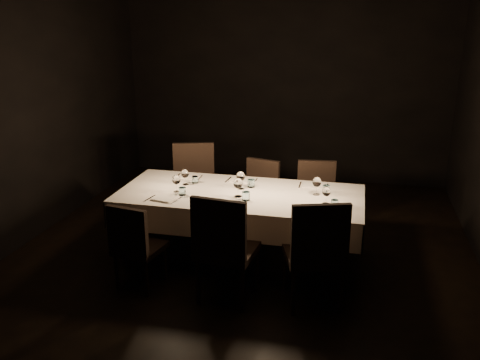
% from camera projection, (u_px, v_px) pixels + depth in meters
% --- Properties ---
extents(room, '(5.01, 6.01, 3.01)m').
position_uv_depth(room, '(240.00, 123.00, 5.03)').
color(room, black).
rests_on(room, ground).
extents(dining_table, '(2.52, 1.12, 0.76)m').
position_uv_depth(dining_table, '(240.00, 199.00, 5.28)').
color(dining_table, black).
rests_on(dining_table, ground).
extents(chair_near_left, '(0.48, 0.48, 0.87)m').
position_uv_depth(chair_near_left, '(134.00, 242.00, 4.76)').
color(chair_near_left, black).
rests_on(chair_near_left, ground).
extents(place_setting_near_left, '(0.34, 0.40, 0.18)m').
position_uv_depth(place_setting_near_left, '(174.00, 188.00, 5.17)').
color(place_setting_near_left, silver).
rests_on(place_setting_near_left, dining_table).
extents(chair_near_center, '(0.55, 0.55, 1.04)m').
position_uv_depth(chair_near_center, '(224.00, 245.00, 4.52)').
color(chair_near_center, black).
rests_on(chair_near_center, ground).
extents(place_setting_near_center, '(0.37, 0.42, 0.20)m').
position_uv_depth(place_setting_near_center, '(236.00, 193.00, 5.03)').
color(place_setting_near_center, silver).
rests_on(place_setting_near_center, dining_table).
extents(chair_near_right, '(0.63, 0.63, 1.04)m').
position_uv_depth(chair_near_right, '(316.00, 250.00, 4.43)').
color(chair_near_right, black).
rests_on(chair_near_right, ground).
extents(place_setting_near_right, '(0.33, 0.40, 0.18)m').
position_uv_depth(place_setting_near_right, '(326.00, 201.00, 4.84)').
color(place_setting_near_right, silver).
rests_on(place_setting_near_right, dining_table).
extents(chair_far_left, '(0.62, 0.62, 1.04)m').
position_uv_depth(chair_far_left, '(194.00, 183.00, 6.16)').
color(chair_far_left, black).
rests_on(chair_far_left, ground).
extents(place_setting_far_left, '(0.31, 0.40, 0.17)m').
position_uv_depth(place_setting_far_left, '(189.00, 176.00, 5.57)').
color(place_setting_far_left, silver).
rests_on(place_setting_far_left, dining_table).
extents(chair_far_center, '(0.50, 0.50, 0.87)m').
position_uv_depth(chair_far_center, '(259.00, 192.00, 6.08)').
color(chair_far_center, black).
rests_on(chair_far_center, ground).
extents(place_setting_far_center, '(0.35, 0.41, 0.19)m').
position_uv_depth(place_setting_far_center, '(243.00, 179.00, 5.44)').
color(place_setting_far_center, silver).
rests_on(place_setting_far_center, dining_table).
extents(chair_far_right, '(0.49, 0.49, 0.91)m').
position_uv_depth(chair_far_right, '(316.00, 197.00, 5.88)').
color(chair_far_right, black).
rests_on(chair_far_right, ground).
extents(place_setting_far_right, '(0.34, 0.41, 0.19)m').
position_uv_depth(place_setting_far_right, '(318.00, 185.00, 5.26)').
color(place_setting_far_right, silver).
rests_on(place_setting_far_right, dining_table).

